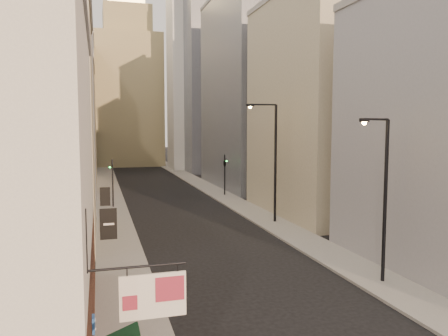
{
  "coord_description": "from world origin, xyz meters",
  "views": [
    {
      "loc": [
        -7.68,
        -7.21,
        8.16
      ],
      "look_at": [
        -0.79,
        16.65,
        5.89
      ],
      "focal_mm": 35.0,
      "sensor_mm": 36.0,
      "label": 1
    }
  ],
  "objects_px": {
    "clock_tower": "(128,85)",
    "traffic_light_right": "(225,165)",
    "streetlamp_mid": "(273,156)",
    "streetlamp_near": "(383,191)",
    "traffic_light_left": "(112,174)",
    "white_tower": "(190,75)"
  },
  "relations": [
    {
      "from": "streetlamp_near",
      "to": "clock_tower",
      "type": "bearing_deg",
      "value": 75.9
    },
    {
      "from": "clock_tower",
      "to": "streetlamp_near",
      "type": "xyz_separation_m",
      "value": [
        7.33,
        -80.15,
        -12.69
      ]
    },
    {
      "from": "clock_tower",
      "to": "white_tower",
      "type": "xyz_separation_m",
      "value": [
        11.0,
        -14.0,
        0.97
      ]
    },
    {
      "from": "streetlamp_near",
      "to": "traffic_light_right",
      "type": "xyz_separation_m",
      "value": [
        0.55,
        31.04,
        -1.22
      ]
    },
    {
      "from": "streetlamp_near",
      "to": "streetlamp_mid",
      "type": "distance_m",
      "value": 15.36
    },
    {
      "from": "white_tower",
      "to": "traffic_light_left",
      "type": "xyz_separation_m",
      "value": [
        -16.35,
        -39.69,
        -15.12
      ]
    },
    {
      "from": "streetlamp_mid",
      "to": "traffic_light_right",
      "type": "distance_m",
      "value": 15.85
    },
    {
      "from": "streetlamp_mid",
      "to": "traffic_light_right",
      "type": "height_order",
      "value": "streetlamp_mid"
    },
    {
      "from": "clock_tower",
      "to": "traffic_light_right",
      "type": "distance_m",
      "value": 51.64
    },
    {
      "from": "traffic_light_left",
      "to": "traffic_light_right",
      "type": "xyz_separation_m",
      "value": [
        13.23,
        4.58,
        0.24
      ]
    },
    {
      "from": "clock_tower",
      "to": "traffic_light_left",
      "type": "xyz_separation_m",
      "value": [
        -5.35,
        -53.69,
        -14.15
      ]
    },
    {
      "from": "traffic_light_left",
      "to": "white_tower",
      "type": "bearing_deg",
      "value": -118.74
    },
    {
      "from": "streetlamp_near",
      "to": "streetlamp_mid",
      "type": "bearing_deg",
      "value": 69.86
    },
    {
      "from": "clock_tower",
      "to": "traffic_light_right",
      "type": "height_order",
      "value": "clock_tower"
    },
    {
      "from": "streetlamp_near",
      "to": "streetlamp_mid",
      "type": "height_order",
      "value": "streetlamp_mid"
    },
    {
      "from": "white_tower",
      "to": "streetlamp_mid",
      "type": "bearing_deg",
      "value": -93.88
    },
    {
      "from": "white_tower",
      "to": "traffic_light_left",
      "type": "height_order",
      "value": "white_tower"
    },
    {
      "from": "streetlamp_near",
      "to": "traffic_light_left",
      "type": "xyz_separation_m",
      "value": [
        -12.68,
        26.46,
        -1.45
      ]
    },
    {
      "from": "traffic_light_right",
      "to": "clock_tower",
      "type": "bearing_deg",
      "value": -69.58
    },
    {
      "from": "streetlamp_mid",
      "to": "traffic_light_right",
      "type": "bearing_deg",
      "value": 94.57
    },
    {
      "from": "traffic_light_left",
      "to": "traffic_light_right",
      "type": "distance_m",
      "value": 14.01
    },
    {
      "from": "traffic_light_right",
      "to": "streetlamp_mid",
      "type": "bearing_deg",
      "value": 100.08
    }
  ]
}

